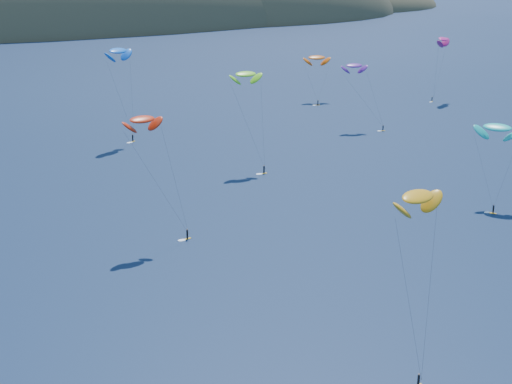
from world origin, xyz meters
The scene contains 9 objects.
island centered at (39.40, 562.36, -10.74)m, with size 730.00×300.00×210.00m.
kitesurfer_2 centered at (-1.83, 32.98, 22.73)m, with size 8.98×10.92×25.10m.
kitesurfer_3 centered at (14.75, 124.34, 23.60)m, with size 8.33×10.62×26.00m.
kitesurfer_4 centered at (-7.40, 162.86, 25.94)m, with size 10.70×9.30×28.74m.
kitesurfer_5 centered at (52.20, 76.10, 16.86)m, with size 9.62×11.94×19.47m.
kitesurfer_6 centered at (62.09, 148.62, 19.25)m, with size 11.03×11.73×21.52m.
kitesurfer_8 centered at (114.75, 172.07, 22.13)m, with size 10.62×8.98×24.82m.
kitesurfer_9 centered at (-22.38, 88.17, 23.31)m, with size 11.42×7.03×25.54m.
kitesurfer_11 centered at (73.00, 190.87, 15.55)m, with size 10.53×13.07×18.27m.
Camera 1 is at (-57.55, -37.05, 53.15)m, focal length 50.00 mm.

